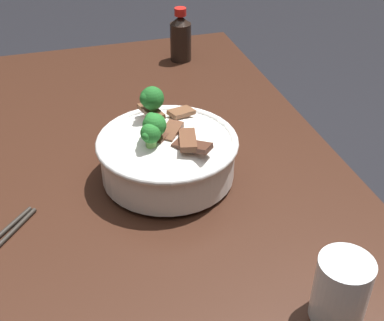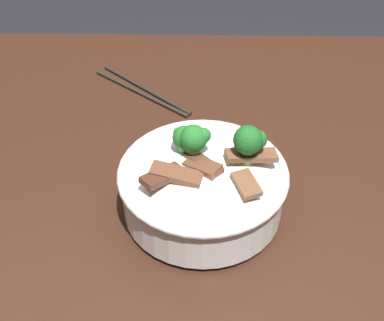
% 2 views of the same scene
% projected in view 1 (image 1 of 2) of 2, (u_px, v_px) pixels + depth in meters
% --- Properties ---
extents(dining_table, '(1.10, 0.82, 0.82)m').
position_uv_depth(dining_table, '(112.00, 216.00, 0.98)').
color(dining_table, '#381E14').
rests_on(dining_table, ground).
extents(rice_bowl, '(0.23, 0.23, 0.14)m').
position_uv_depth(rice_bowl, '(167.00, 151.00, 0.85)').
color(rice_bowl, white).
rests_on(rice_bowl, dining_table).
extents(drinking_glass, '(0.07, 0.07, 0.09)m').
position_uv_depth(drinking_glass, '(340.00, 293.00, 0.62)').
color(drinking_glass, white).
rests_on(drinking_glass, dining_table).
extents(soy_sauce_bottle, '(0.05, 0.05, 0.13)m').
position_uv_depth(soy_sauce_bottle, '(181.00, 37.00, 1.25)').
color(soy_sauce_bottle, black).
rests_on(soy_sauce_bottle, dining_table).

